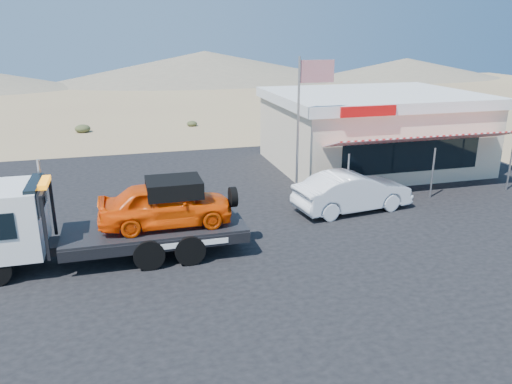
# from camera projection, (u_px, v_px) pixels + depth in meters

# --- Properties ---
(ground) EXTENTS (120.00, 120.00, 0.00)m
(ground) POSITION_uv_depth(u_px,v_px,m) (206.00, 256.00, 16.23)
(ground) COLOR #927353
(ground) RESTS_ON ground
(asphalt_lot) EXTENTS (32.00, 24.00, 0.02)m
(asphalt_lot) POSITION_uv_depth(u_px,v_px,m) (244.00, 218.00, 19.48)
(asphalt_lot) COLOR black
(asphalt_lot) RESTS_ON ground
(tow_truck) EXTENTS (8.25, 2.45, 2.76)m
(tow_truck) POSITION_uv_depth(u_px,v_px,m) (104.00, 216.00, 15.52)
(tow_truck) COLOR black
(tow_truck) RESTS_ON asphalt_lot
(white_sedan) EXTENTS (4.98, 2.29, 1.58)m
(white_sedan) POSITION_uv_depth(u_px,v_px,m) (352.00, 192.00, 20.06)
(white_sedan) COLOR silver
(white_sedan) RESTS_ON asphalt_lot
(jerky_store) EXTENTS (10.40, 9.97, 3.90)m
(jerky_store) POSITION_uv_depth(u_px,v_px,m) (371.00, 129.00, 26.48)
(jerky_store) COLOR beige
(jerky_store) RESTS_ON asphalt_lot
(flagpole) EXTENTS (1.55, 0.10, 6.00)m
(flagpole) POSITION_uv_depth(u_px,v_px,m) (304.00, 113.00, 20.43)
(flagpole) COLOR #99999E
(flagpole) RESTS_ON asphalt_lot
(distant_hills) EXTENTS (126.00, 48.00, 4.20)m
(distant_hills) POSITION_uv_depth(u_px,v_px,m) (56.00, 72.00, 63.77)
(distant_hills) COLOR #726B59
(distant_hills) RESTS_ON ground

